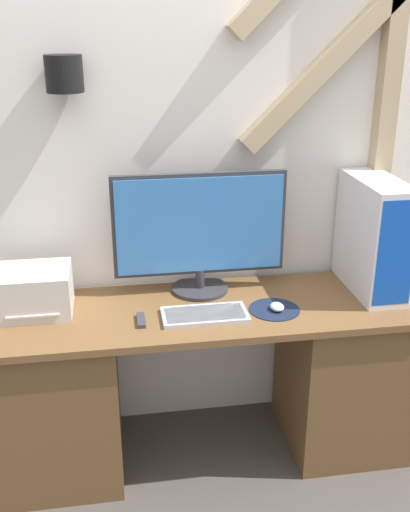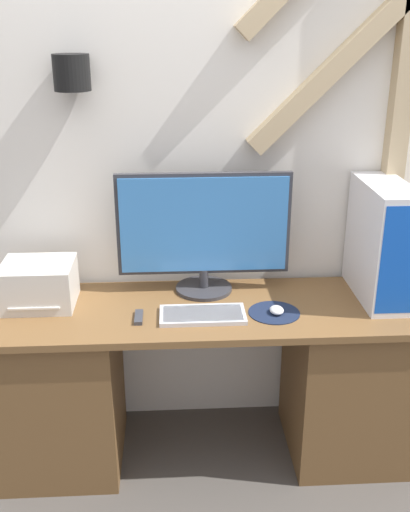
{
  "view_description": "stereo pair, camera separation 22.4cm",
  "coord_description": "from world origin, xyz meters",
  "px_view_note": "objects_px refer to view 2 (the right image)",
  "views": [
    {
      "loc": [
        -0.36,
        -1.94,
        1.86
      ],
      "look_at": [
        -0.0,
        0.28,
        0.97
      ],
      "focal_mm": 42.0,
      "sensor_mm": 36.0,
      "label": 1
    },
    {
      "loc": [
        -0.14,
        -1.96,
        1.86
      ],
      "look_at": [
        -0.0,
        0.28,
        0.97
      ],
      "focal_mm": 42.0,
      "sensor_mm": 36.0,
      "label": 2
    }
  ],
  "objects_px": {
    "monitor": "(203,229)",
    "keyboard": "(203,315)",
    "mouse": "(277,310)",
    "remote_control": "(139,317)",
    "printer": "(39,284)",
    "computer_tower": "(382,242)"
  },
  "relations": [
    {
      "from": "keyboard",
      "to": "remote_control",
      "type": "distance_m",
      "value": 0.26
    },
    {
      "from": "mouse",
      "to": "monitor",
      "type": "bearing_deg",
      "value": 138.73
    },
    {
      "from": "keyboard",
      "to": "printer",
      "type": "relative_size",
      "value": 1.17
    },
    {
      "from": "monitor",
      "to": "computer_tower",
      "type": "relative_size",
      "value": 1.5
    },
    {
      "from": "mouse",
      "to": "printer",
      "type": "height_order",
      "value": "printer"
    },
    {
      "from": "monitor",
      "to": "remote_control",
      "type": "bearing_deg",
      "value": -135.78
    },
    {
      "from": "mouse",
      "to": "remote_control",
      "type": "bearing_deg",
      "value": -178.86
    },
    {
      "from": "remote_control",
      "to": "monitor",
      "type": "bearing_deg",
      "value": 44.22
    },
    {
      "from": "monitor",
      "to": "remote_control",
      "type": "distance_m",
      "value": 0.47
    },
    {
      "from": "computer_tower",
      "to": "printer",
      "type": "relative_size",
      "value": 1.68
    },
    {
      "from": "keyboard",
      "to": "mouse",
      "type": "distance_m",
      "value": 0.3
    },
    {
      "from": "computer_tower",
      "to": "remote_control",
      "type": "height_order",
      "value": "computer_tower"
    },
    {
      "from": "monitor",
      "to": "mouse",
      "type": "distance_m",
      "value": 0.47
    },
    {
      "from": "monitor",
      "to": "keyboard",
      "type": "bearing_deg",
      "value": -93.18
    },
    {
      "from": "printer",
      "to": "remote_control",
      "type": "height_order",
      "value": "printer"
    },
    {
      "from": "printer",
      "to": "remote_control",
      "type": "bearing_deg",
      "value": -21.25
    },
    {
      "from": "monitor",
      "to": "keyboard",
      "type": "distance_m",
      "value": 0.38
    },
    {
      "from": "computer_tower",
      "to": "remote_control",
      "type": "xyz_separation_m",
      "value": [
        -1.02,
        -0.16,
        -0.24
      ]
    },
    {
      "from": "monitor",
      "to": "keyboard",
      "type": "height_order",
      "value": "monitor"
    },
    {
      "from": "monitor",
      "to": "printer",
      "type": "bearing_deg",
      "value": -171.69
    },
    {
      "from": "monitor",
      "to": "mouse",
      "type": "xyz_separation_m",
      "value": [
        0.29,
        -0.25,
        -0.27
      ]
    },
    {
      "from": "printer",
      "to": "remote_control",
      "type": "distance_m",
      "value": 0.46
    }
  ]
}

